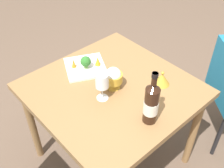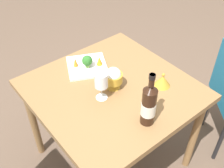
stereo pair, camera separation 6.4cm
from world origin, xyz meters
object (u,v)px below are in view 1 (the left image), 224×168
(wine_bottle, at_px, (151,103))
(carrot_garnish_left, at_px, (74,63))
(rice_bowl, at_px, (113,77))
(serving_plate, at_px, (86,67))
(broccoli_floret, at_px, (86,62))
(rice_bowl_lid, at_px, (162,79))
(carrot_garnish_right, at_px, (98,61))
(wine_glass, at_px, (102,81))

(wine_bottle, xyz_separation_m, carrot_garnish_left, (-0.04, 0.62, -0.08))
(rice_bowl, distance_m, serving_plate, 0.27)
(rice_bowl, relative_size, carrot_garnish_left, 2.22)
(wine_bottle, distance_m, broccoli_floret, 0.57)
(rice_bowl_lid, distance_m, carrot_garnish_left, 0.57)
(broccoli_floret, relative_size, carrot_garnish_left, 1.34)
(carrot_garnish_right, bearing_deg, wine_bottle, -99.85)
(rice_bowl_lid, height_order, broccoli_floret, broccoli_floret)
(wine_glass, height_order, serving_plate, wine_glass)
(wine_bottle, xyz_separation_m, broccoli_floret, (0.02, 0.56, -0.06))
(broccoli_floret, bearing_deg, carrot_garnish_left, 132.24)
(rice_bowl_lid, relative_size, broccoli_floret, 1.17)
(carrot_garnish_left, bearing_deg, rice_bowl_lid, -56.75)
(wine_glass, bearing_deg, carrot_garnish_right, 55.31)
(wine_glass, distance_m, rice_bowl, 0.13)
(carrot_garnish_left, bearing_deg, serving_plate, -31.61)
(wine_bottle, distance_m, wine_glass, 0.30)
(broccoli_floret, height_order, carrot_garnish_right, broccoli_floret)
(rice_bowl_lid, height_order, carrot_garnish_left, rice_bowl_lid)
(wine_glass, distance_m, carrot_garnish_left, 0.34)
(wine_glass, height_order, carrot_garnish_right, wine_glass)
(wine_bottle, bearing_deg, serving_plate, 87.21)
(rice_bowl, distance_m, rice_bowl_lid, 0.30)
(wine_bottle, height_order, carrot_garnish_right, wine_bottle)
(wine_bottle, height_order, rice_bowl_lid, wine_bottle)
(wine_bottle, height_order, carrot_garnish_left, wine_bottle)
(carrot_garnish_left, bearing_deg, broccoli_floret, -47.76)
(wine_bottle, bearing_deg, rice_bowl, 83.97)
(wine_glass, xyz_separation_m, carrot_garnish_right, (0.17, 0.24, -0.08))
(carrot_garnish_right, bearing_deg, rice_bowl, -105.54)
(wine_bottle, bearing_deg, rice_bowl_lid, 28.54)
(wine_bottle, height_order, serving_plate, wine_bottle)
(wine_glass, bearing_deg, rice_bowl, 16.47)
(serving_plate, bearing_deg, rice_bowl, -88.65)
(serving_plate, height_order, broccoli_floret, broccoli_floret)
(wine_bottle, bearing_deg, broccoli_floret, 88.32)
(wine_bottle, distance_m, rice_bowl, 0.33)
(wine_bottle, relative_size, carrot_garnish_right, 5.22)
(rice_bowl, xyz_separation_m, serving_plate, (-0.01, 0.26, -0.07))
(rice_bowl_lid, distance_m, broccoli_floret, 0.49)
(wine_bottle, xyz_separation_m, carrot_garnish_right, (0.09, 0.54, -0.08))
(carrot_garnish_left, distance_m, carrot_garnish_right, 0.16)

